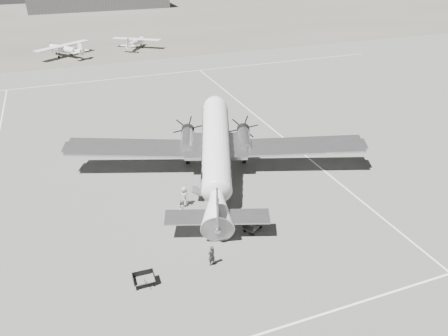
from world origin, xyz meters
TOP-DOWN VIEW (x-y plane):
  - ground at (0.00, 0.00)m, footprint 260.00×260.00m
  - taxi_line_near at (0.00, -14.00)m, footprint 60.00×0.15m
  - taxi_line_right at (12.00, 0.00)m, footprint 0.15×80.00m
  - taxi_line_horizon at (0.00, 40.00)m, footprint 90.00×0.15m
  - grass_infield at (0.00, 95.00)m, footprint 260.00×90.00m
  - dc3_airliner at (1.68, 3.72)m, footprint 33.66×28.32m
  - light_plane_left at (-8.62, 57.98)m, footprint 14.96×14.49m
  - light_plane_right at (5.10, 60.24)m, footprint 13.00×12.45m
  - baggage_cart_near at (1.56, -4.77)m, footprint 1.83×1.69m
  - baggage_cart_far at (-7.46, -7.63)m, footprint 1.48×1.07m
  - ground_crew at (-2.72, -7.37)m, footprint 0.67×0.56m
  - ramp_agent at (-2.90, -1.05)m, footprint 0.95×1.00m
  - passenger at (-2.33, 0.56)m, footprint 0.83×1.00m

SIDE VIEW (x-z plane):
  - ground at x=0.00m, z-range 0.00..0.00m
  - grass_infield at x=0.00m, z-range 0.00..0.01m
  - taxi_line_near at x=0.00m, z-range 0.00..0.01m
  - taxi_line_right at x=12.00m, z-range 0.00..0.01m
  - taxi_line_horizon at x=0.00m, z-range 0.00..0.01m
  - baggage_cart_far at x=-7.46m, z-range 0.00..0.82m
  - baggage_cart_near at x=1.56m, z-range 0.00..0.85m
  - ground_crew at x=-2.72m, z-range 0.00..1.57m
  - ramp_agent at x=-2.90m, z-range 0.00..1.63m
  - passenger at x=-2.33m, z-range 0.00..1.74m
  - light_plane_right at x=5.10m, z-range 0.00..2.10m
  - light_plane_left at x=-8.62m, z-range 0.00..2.41m
  - dc3_airliner at x=1.68m, z-range 0.00..5.46m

